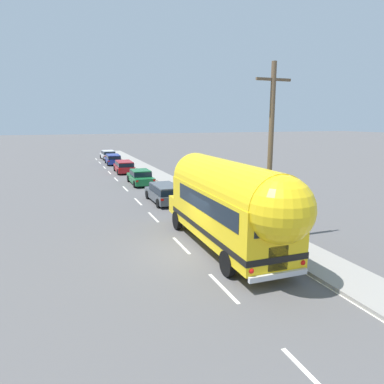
{
  "coord_description": "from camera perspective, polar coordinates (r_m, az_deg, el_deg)",
  "views": [
    {
      "loc": [
        -5.09,
        -14.15,
        5.84
      ],
      "look_at": [
        1.52,
        3.55,
        2.0
      ],
      "focal_mm": 32.86,
      "sensor_mm": 36.0,
      "label": 1
    }
  ],
  "objects": [
    {
      "name": "car_third",
      "position": [
        40.83,
        -10.96,
        4.18
      ],
      "size": [
        2.02,
        4.64,
        1.37
      ],
      "color": "#A5191E",
      "rests_on": "ground"
    },
    {
      "name": "car_fourth",
      "position": [
        49.12,
        -12.69,
        5.31
      ],
      "size": [
        2.02,
        4.78,
        1.37
      ],
      "color": "navy",
      "rests_on": "ground"
    },
    {
      "name": "car_second",
      "position": [
        33.17,
        -8.37,
        2.52
      ],
      "size": [
        1.94,
        4.7,
        1.37
      ],
      "color": "#196633",
      "rests_on": "ground"
    },
    {
      "name": "car_lead",
      "position": [
        25.4,
        -4.47,
        -0.02
      ],
      "size": [
        1.91,
        4.5,
        1.37
      ],
      "color": "#474C51",
      "rests_on": "ground"
    },
    {
      "name": "sidewalk_slab",
      "position": [
        26.67,
        1.46,
        -1.01
      ],
      "size": [
        2.23,
        90.0,
        0.15
      ],
      "primitive_type": "cube",
      "color": "gray",
      "rests_on": "ground"
    },
    {
      "name": "utility_pole",
      "position": [
        17.21,
        12.6,
        6.48
      ],
      "size": [
        1.8,
        0.24,
        8.5
      ],
      "color": "brown",
      "rests_on": "ground"
    },
    {
      "name": "painted_bus",
      "position": [
        15.56,
        6.26,
        -1.74
      ],
      "size": [
        2.65,
        10.86,
        4.12
      ],
      "color": "yellow",
      "rests_on": "ground"
    },
    {
      "name": "lane_markings",
      "position": [
        28.37,
        -4.53,
        -0.43
      ],
      "size": [
        3.67,
        80.0,
        0.01
      ],
      "color": "silver",
      "rests_on": "ground"
    },
    {
      "name": "car_fifth",
      "position": [
        55.88,
        -13.47,
        5.98
      ],
      "size": [
        2.04,
        4.5,
        1.37
      ],
      "color": "white",
      "rests_on": "ground"
    },
    {
      "name": "ground_plane",
      "position": [
        16.13,
        -0.65,
        -9.76
      ],
      "size": [
        300.0,
        300.0,
        0.0
      ],
      "primitive_type": "plane",
      "color": "#565454"
    }
  ]
}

